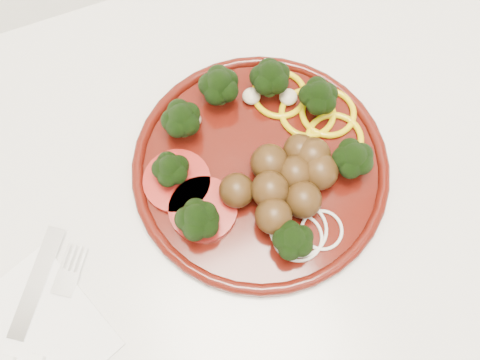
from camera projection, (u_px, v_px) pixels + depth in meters
name	position (u px, v px, depth m)	size (l,w,h in m)	color
counter	(323.00, 224.00, 1.08)	(2.40, 0.60, 0.90)	silver
plate	(261.00, 165.00, 0.62)	(0.30, 0.30, 0.06)	#3D0C07
napkin	(27.00, 340.00, 0.56)	(0.15, 0.15, 0.00)	white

